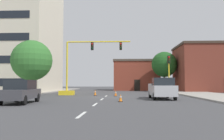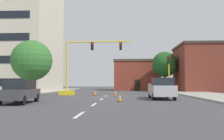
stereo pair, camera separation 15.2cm
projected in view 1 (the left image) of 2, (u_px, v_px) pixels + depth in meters
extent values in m
plane|color=#424244|center=(104.00, 97.00, 25.31)|extent=(160.00, 160.00, 0.00)
cube|color=#9E998E|center=(23.00, 93.00, 33.86)|extent=(6.00, 56.00, 0.14)
cube|color=#9E998E|center=(198.00, 94.00, 32.72)|extent=(6.00, 56.00, 0.14)
cube|color=silver|center=(82.00, 115.00, 11.34)|extent=(0.16, 2.40, 0.01)
cube|color=silver|center=(95.00, 104.00, 16.83)|extent=(0.16, 2.40, 0.01)
cube|color=silver|center=(102.00, 99.00, 22.31)|extent=(0.16, 2.40, 0.01)
cube|color=silver|center=(106.00, 96.00, 27.80)|extent=(0.16, 2.40, 0.01)
cube|color=beige|center=(9.00, 35.00, 41.37)|extent=(15.32, 13.79, 19.52)
cube|color=brown|center=(136.00, 76.00, 51.20)|extent=(9.20, 8.51, 5.88)
cube|color=#4C4238|center=(136.00, 62.00, 51.37)|extent=(9.50, 8.81, 0.40)
cube|color=black|center=(137.00, 85.00, 46.82)|extent=(1.10, 0.06, 2.20)
cube|color=brown|center=(216.00, 69.00, 42.57)|extent=(13.37, 9.47, 7.87)
cube|color=#3D2D23|center=(215.00, 46.00, 42.79)|extent=(13.67, 9.77, 0.40)
cube|color=yellow|center=(67.00, 93.00, 30.20)|extent=(1.80, 1.20, 0.55)
cylinder|color=yellow|center=(67.00, 66.00, 30.39)|extent=(0.20, 0.20, 6.20)
cylinder|color=yellow|center=(99.00, 42.00, 30.37)|extent=(8.05, 0.16, 0.16)
cube|color=black|center=(92.00, 46.00, 30.38)|extent=(0.32, 0.36, 0.95)
sphere|color=red|center=(92.00, 44.00, 30.20)|extent=(0.20, 0.20, 0.20)
sphere|color=#38280A|center=(92.00, 46.00, 30.19)|extent=(0.20, 0.20, 0.20)
sphere|color=black|center=(92.00, 48.00, 30.17)|extent=(0.20, 0.20, 0.20)
cube|color=black|center=(121.00, 46.00, 30.21)|extent=(0.32, 0.36, 0.95)
sphere|color=red|center=(121.00, 44.00, 30.04)|extent=(0.20, 0.20, 0.20)
sphere|color=#38280A|center=(121.00, 46.00, 30.02)|extent=(0.20, 0.20, 0.20)
sphere|color=black|center=(121.00, 48.00, 30.00)|extent=(0.20, 0.20, 0.20)
cylinder|color=yellow|center=(169.00, 76.00, 28.61)|extent=(0.14, 0.14, 4.80)
cube|color=black|center=(169.00, 60.00, 28.72)|extent=(0.32, 0.36, 0.95)
sphere|color=red|center=(169.00, 57.00, 28.54)|extent=(0.20, 0.20, 0.20)
sphere|color=#38280A|center=(169.00, 59.00, 28.53)|extent=(0.20, 0.20, 0.20)
sphere|color=black|center=(169.00, 62.00, 28.51)|extent=(0.20, 0.20, 0.20)
cylinder|color=#4C3823|center=(31.00, 86.00, 28.85)|extent=(0.36, 0.36, 2.41)
sphere|color=#33702D|center=(32.00, 60.00, 29.01)|extent=(4.91, 4.91, 4.91)
cylinder|color=#4C3823|center=(164.00, 83.00, 43.67)|extent=(0.36, 0.36, 3.19)
sphere|color=#1E511E|center=(164.00, 64.00, 43.85)|extent=(4.65, 4.65, 4.65)
cube|color=#BCBCC1|center=(161.00, 90.00, 22.78)|extent=(2.04, 5.41, 0.95)
cube|color=#1E2328|center=(163.00, 82.00, 21.93)|extent=(1.85, 1.81, 0.70)
cube|color=#BCBCC1|center=(160.00, 84.00, 24.00)|extent=(2.02, 2.82, 0.16)
cylinder|color=black|center=(175.00, 96.00, 20.88)|extent=(0.22, 0.68, 0.68)
cylinder|color=black|center=(154.00, 96.00, 20.97)|extent=(0.22, 0.68, 0.68)
cylinder|color=black|center=(168.00, 94.00, 24.54)|extent=(0.22, 0.68, 0.68)
cylinder|color=black|center=(150.00, 94.00, 24.63)|extent=(0.22, 0.68, 0.68)
cube|color=#3D3D42|center=(20.00, 94.00, 17.75)|extent=(2.16, 4.62, 0.70)
cube|color=#1E2328|center=(21.00, 85.00, 17.89)|extent=(1.86, 2.41, 0.70)
cylinder|color=black|center=(17.00, 98.00, 19.24)|extent=(0.27, 0.69, 0.68)
cylinder|color=black|center=(37.00, 98.00, 19.28)|extent=(0.27, 0.69, 0.68)
cylinder|color=black|center=(0.00, 100.00, 16.19)|extent=(0.27, 0.69, 0.68)
cylinder|color=black|center=(24.00, 100.00, 16.23)|extent=(0.27, 0.69, 0.68)
cube|color=black|center=(120.00, 102.00, 19.26)|extent=(0.36, 0.36, 0.04)
cone|color=orange|center=(120.00, 98.00, 19.28)|extent=(0.28, 0.28, 0.57)
cylinder|color=white|center=(120.00, 97.00, 19.28)|extent=(0.19, 0.19, 0.08)
cube|color=black|center=(95.00, 95.00, 28.93)|extent=(0.36, 0.36, 0.04)
cone|color=orange|center=(95.00, 92.00, 28.95)|extent=(0.28, 0.28, 0.68)
cylinder|color=white|center=(95.00, 92.00, 28.95)|extent=(0.19, 0.19, 0.08)
cube|color=black|center=(116.00, 96.00, 27.52)|extent=(0.36, 0.36, 0.04)
cone|color=orange|center=(116.00, 93.00, 27.53)|extent=(0.28, 0.28, 0.59)
cylinder|color=white|center=(116.00, 93.00, 27.54)|extent=(0.19, 0.19, 0.08)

